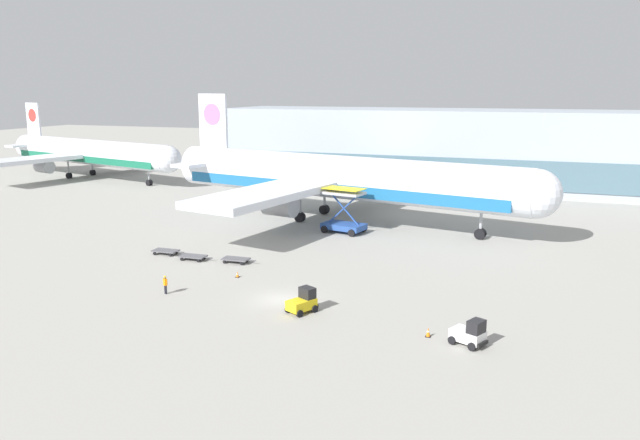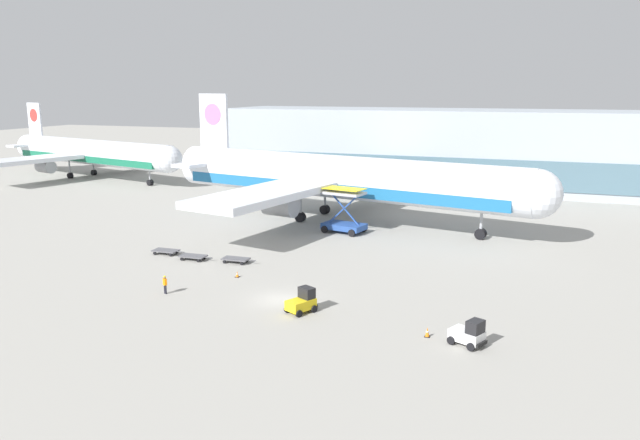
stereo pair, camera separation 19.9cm
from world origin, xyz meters
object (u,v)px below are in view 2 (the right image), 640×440
baggage_dolly_third (236,259)px  baggage_tug_mid (302,302)px  baggage_dolly_lead (166,251)px  ground_crew_near (165,283)px  airplane_distant (89,153)px  baggage_tug_foreground (469,334)px  scissor_lift_loader (344,216)px  airplane_main (334,178)px  traffic_cone_far (237,274)px  baggage_dolly_second (193,256)px  traffic_cone_near (427,332)px

baggage_dolly_third → baggage_tug_mid: bearing=-44.8°
baggage_dolly_lead → ground_crew_near: bearing=-58.2°
airplane_distant → baggage_tug_foreground: (82.11, -58.95, -4.18)m
scissor_lift_loader → baggage_dolly_lead: scissor_lift_loader is taller
airplane_main → baggage_tug_foreground: 43.63m
traffic_cone_far → baggage_dolly_lead: bearing=156.7°
airplane_distant → baggage_dolly_lead: airplane_distant is taller
ground_crew_near → traffic_cone_far: bearing=86.8°
airplane_main → baggage_dolly_lead: bearing=-104.9°
scissor_lift_loader → baggage_dolly_third: bearing=-98.6°
ground_crew_near → baggage_dolly_second: bearing=134.9°
baggage_dolly_second → baggage_dolly_third: bearing=5.3°
baggage_dolly_second → traffic_cone_far: 8.25m
baggage_tug_mid → baggage_dolly_third: baggage_tug_mid is taller
airplane_distant → scissor_lift_loader: bearing=-9.8°
baggage_tug_foreground → baggage_dolly_lead: baggage_tug_foreground is taller
baggage_tug_foreground → traffic_cone_far: (-22.99, 8.90, -0.60)m
traffic_cone_near → traffic_cone_far: (-19.95, 8.35, -0.08)m
scissor_lift_loader → baggage_dolly_second: size_ratio=1.53×
baggage_tug_mid → baggage_dolly_second: size_ratio=0.76×
airplane_main → baggage_dolly_third: size_ratio=15.44×
traffic_cone_near → traffic_cone_far: bearing=157.3°
airplane_distant → baggage_tug_foreground: size_ratio=17.60×
baggage_tug_foreground → scissor_lift_loader: bearing=147.0°
baggage_tug_mid → traffic_cone_far: bearing=81.9°
baggage_dolly_lead → traffic_cone_near: (31.24, -13.21, -0.04)m
scissor_lift_loader → traffic_cone_near: size_ratio=7.88×
traffic_cone_far → baggage_dolly_third: bearing=119.0°
airplane_distant → baggage_tug_foreground: bearing=-21.2°
airplane_distant → ground_crew_near: size_ratio=29.43×
baggage_dolly_second → baggage_dolly_third: 4.81m
airplane_main → traffic_cone_far: (-0.26, -28.00, -5.56)m
baggage_dolly_lead → ground_crew_near: 13.76m
baggage_dolly_second → traffic_cone_near: 29.85m
baggage_tug_mid → baggage_dolly_second: 19.78m
baggage_tug_foreground → baggage_tug_mid: size_ratio=1.00×
airplane_main → airplane_distant: size_ratio=1.17×
baggage_dolly_second → ground_crew_near: ground_crew_near is taller
airplane_distant → baggage_dolly_lead: size_ratio=13.24×
airplane_distant → traffic_cone_near: (79.07, -58.40, -4.70)m
baggage_dolly_lead → traffic_cone_far: traffic_cone_far is taller
airplane_distant → traffic_cone_near: airplane_distant is taller
ground_crew_near → airplane_main: bearing=109.6°
airplane_distant → baggage_tug_mid: airplane_distant is taller
baggage_tug_mid → traffic_cone_near: 10.66m
traffic_cone_near → traffic_cone_far: size_ratio=1.27×
baggage_dolly_second → airplane_distant: bearing=136.7°
scissor_lift_loader → baggage_tug_mid: scissor_lift_loader is taller
airplane_main → ground_crew_near: 35.16m
baggage_tug_mid → baggage_dolly_third: size_ratio=0.76×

